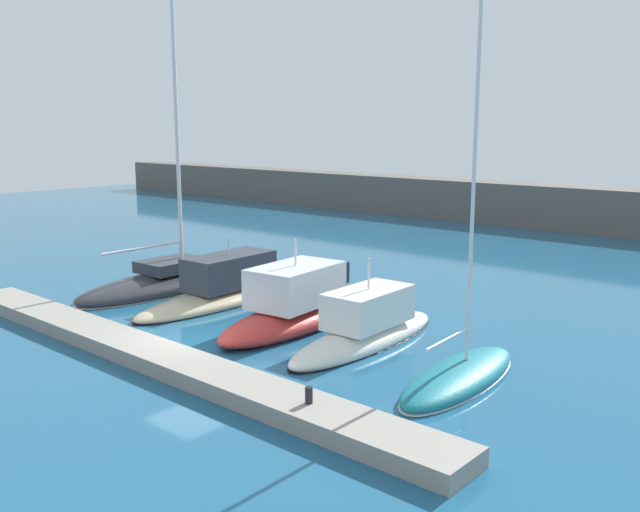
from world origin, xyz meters
TOP-DOWN VIEW (x-y plane):
  - ground_plane at (0.00, 0.00)m, footprint 120.00×120.00m
  - dock_pier at (0.00, -1.66)m, footprint 23.20×1.68m
  - breakwater_seawall at (0.00, 35.55)m, footprint 108.00×3.32m
  - sailboat_charcoal_nearest at (-7.92, 4.94)m, footprint 3.62×9.97m
  - motorboat_sand_second at (-4.14, 5.33)m, footprint 3.02×10.02m
  - motorboat_red_third at (0.69, 4.75)m, footprint 3.63×9.25m
  - motorboat_ivory_fourth at (4.04, 4.55)m, footprint 2.39×8.05m
  - sailboat_teal_fifth at (8.41, 3.39)m, footprint 2.42×6.42m
  - dock_bollard at (6.95, -1.66)m, footprint 0.20×0.20m

SIDE VIEW (x-z plane):
  - ground_plane at x=0.00m, z-range 0.00..0.00m
  - sailboat_teal_fifth at x=8.41m, z-range -5.65..6.06m
  - dock_pier at x=0.00m, z-range 0.00..0.50m
  - sailboat_charcoal_nearest at x=-7.92m, z-range -8.94..9.72m
  - motorboat_sand_second at x=-4.14m, z-range -1.07..2.06m
  - motorboat_ivory_fourth at x=4.04m, z-range -1.17..2.19m
  - dock_bollard at x=6.95m, z-range 0.50..0.94m
  - motorboat_red_third at x=0.69m, z-range -1.07..2.55m
  - breakwater_seawall at x=0.00m, z-range 0.00..3.19m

